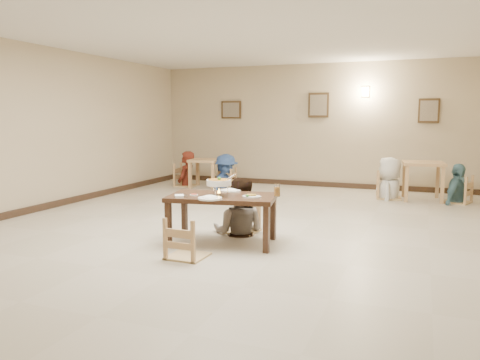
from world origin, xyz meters
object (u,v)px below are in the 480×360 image
at_px(bg_chair_rr, 458,177).
at_px(bg_diner_c, 390,157).
at_px(curry_warmer, 219,183).
at_px(bg_table_right, 423,169).
at_px(bg_diner_d, 459,164).
at_px(main_diner, 239,178).
at_px(drink_glass, 277,191).
at_px(chair_far, 242,201).
at_px(bg_chair_lr, 226,169).
at_px(bg_diner_a, 186,151).
at_px(main_table, 222,201).
at_px(bg_diner_b, 225,154).
at_px(chair_near, 187,219).
at_px(bg_table_left, 205,165).
at_px(bg_chair_rl, 390,174).
at_px(bg_chair_ll, 186,165).

xyz_separation_m(bg_chair_rr, bg_diner_c, (-1.30, 0.00, 0.36)).
height_order(curry_warmer, bg_table_right, curry_warmer).
xyz_separation_m(bg_table_right, bg_diner_d, (0.65, -0.06, 0.13)).
xyz_separation_m(curry_warmer, bg_diner_c, (1.88, 4.59, 0.04)).
bearing_deg(main_diner, drink_glass, 140.90).
xyz_separation_m(chair_far, bg_chair_lr, (-1.94, 3.89, -0.00)).
bearing_deg(bg_diner_a, bg_chair_lr, 83.50).
height_order(drink_glass, bg_chair_lr, bg_chair_lr).
xyz_separation_m(main_table, bg_diner_b, (-1.92, 4.57, 0.25)).
xyz_separation_m(main_diner, bg_chair_lr, (-1.91, 3.97, -0.35)).
bearing_deg(bg_table_right, bg_diner_a, -179.83).
bearing_deg(bg_table_right, drink_glass, -112.04).
bearing_deg(chair_near, main_diner, -95.05).
bearing_deg(drink_glass, bg_chair_rr, 60.75).
xyz_separation_m(chair_far, bg_diner_b, (-1.94, 3.89, 0.36)).
relative_size(chair_near, bg_table_left, 1.22).
bearing_deg(bg_diner_b, bg_chair_rr, -83.98).
relative_size(bg_chair_rr, bg_diner_b, 0.62).
bearing_deg(bg_table_left, chair_far, -57.41).
relative_size(bg_table_right, bg_diner_a, 0.50).
bearing_deg(drink_glass, chair_near, -132.71).
bearing_deg(bg_chair_rr, bg_diner_c, -69.44).
distance_m(bg_table_left, bg_chair_rr, 5.61).
bearing_deg(bg_chair_lr, main_diner, 22.18).
relative_size(chair_far, bg_diner_c, 0.54).
bearing_deg(bg_chair_rr, bg_diner_b, -69.81).
xyz_separation_m(main_diner, bg_table_left, (-2.45, 3.95, -0.26)).
xyz_separation_m(bg_chair_rl, bg_diner_d, (1.30, -0.00, 0.26)).
relative_size(main_table, curry_warmer, 4.13).
height_order(chair_near, bg_chair_lr, chair_near).
bearing_deg(bg_chair_rr, chair_near, -11.39).
bearing_deg(bg_chair_lr, bg_table_right, 86.84).
height_order(chair_near, bg_chair_ll, bg_chair_ll).
xyz_separation_m(curry_warmer, bg_table_left, (-2.42, 4.61, -0.28)).
relative_size(main_diner, bg_table_left, 2.09).
height_order(bg_chair_lr, bg_diner_d, bg_diner_d).
xyz_separation_m(main_table, bg_table_right, (2.50, 4.60, 0.07)).
bearing_deg(chair_near, bg_chair_rl, -109.76).
bearing_deg(bg_table_right, bg_table_left, -179.47).
xyz_separation_m(bg_table_left, bg_diner_c, (4.30, -0.01, 0.32)).
relative_size(bg_diner_b, bg_diner_c, 0.95).
bearing_deg(bg_chair_lr, bg_chair_rr, 86.10).
xyz_separation_m(bg_diner_b, bg_diner_d, (5.07, -0.03, -0.04)).
height_order(bg_chair_ll, bg_diner_b, bg_diner_b).
xyz_separation_m(chair_far, bg_table_left, (-2.47, 3.87, 0.09)).
bearing_deg(bg_table_left, main_diner, -58.24).
bearing_deg(chair_far, main_diner, -102.59).
distance_m(bg_table_right, bg_diner_c, 0.69).
height_order(chair_far, bg_diner_c, bg_diner_c).
relative_size(bg_chair_lr, bg_diner_a, 0.54).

